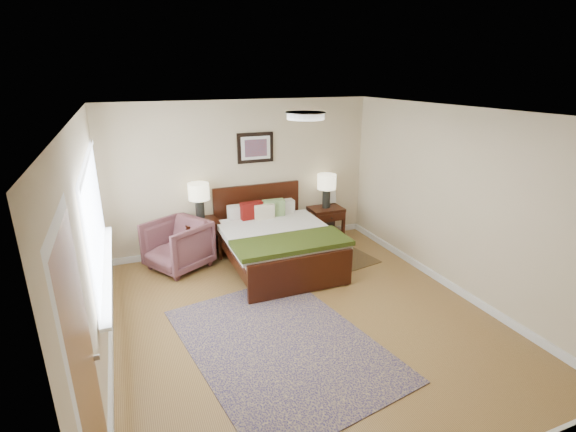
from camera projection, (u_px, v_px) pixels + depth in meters
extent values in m
plane|color=olive|center=(303.00, 316.00, 5.23)|extent=(5.00, 5.00, 0.00)
cube|color=#C9B592|center=(244.00, 176.00, 7.02)|extent=(4.50, 0.04, 2.50)
cube|color=#C9B592|center=(465.00, 348.00, 2.63)|extent=(4.50, 0.04, 2.50)
cube|color=#C9B592|center=(92.00, 252.00, 4.03)|extent=(0.04, 5.00, 2.50)
cube|color=#C9B592|center=(456.00, 202.00, 5.62)|extent=(0.04, 5.00, 2.50)
cube|color=white|center=(306.00, 112.00, 4.42)|extent=(4.50, 5.00, 0.02)
cube|color=silver|center=(94.00, 216.00, 4.60)|extent=(0.02, 2.72, 1.32)
cube|color=silver|center=(96.00, 216.00, 4.60)|extent=(0.01, 2.60, 1.20)
cube|color=silver|center=(107.00, 267.00, 4.82)|extent=(0.10, 2.72, 0.04)
cube|color=silver|center=(87.00, 384.00, 2.55)|extent=(0.01, 1.00, 2.18)
cube|color=brown|center=(89.00, 389.00, 2.56)|extent=(0.01, 0.90, 2.10)
cylinder|color=#999999|center=(97.00, 358.00, 2.92)|extent=(0.04, 0.04, 0.04)
cylinder|color=white|center=(305.00, 116.00, 4.43)|extent=(0.40, 0.40, 0.07)
cylinder|color=beige|center=(306.00, 113.00, 4.42)|extent=(0.44, 0.44, 0.01)
cube|color=black|center=(257.00, 214.00, 7.28)|extent=(1.53, 0.06, 1.07)
cube|color=black|center=(302.00, 275.00, 5.67)|extent=(1.53, 0.06, 0.54)
cube|color=black|center=(231.00, 255.00, 6.25)|extent=(0.06, 1.91, 0.17)
cube|color=black|center=(319.00, 241.00, 6.77)|extent=(0.06, 1.91, 0.17)
cube|color=beige|center=(277.00, 240.00, 6.47)|extent=(1.43, 1.89, 0.21)
cube|color=beige|center=(279.00, 234.00, 6.34)|extent=(1.61, 1.66, 0.10)
cube|color=#2B3E12|center=(292.00, 243.00, 5.88)|extent=(1.65, 0.70, 0.07)
cube|color=beige|center=(242.00, 212.00, 6.90)|extent=(0.48, 0.18, 0.25)
cube|color=beige|center=(280.00, 208.00, 7.14)|extent=(0.48, 0.18, 0.25)
cube|color=#590C0A|center=(252.00, 211.00, 6.83)|extent=(0.37, 0.17, 0.31)
cube|color=#6B884E|center=(274.00, 209.00, 6.96)|extent=(0.37, 0.16, 0.31)
cube|color=beige|center=(264.00, 212.00, 6.83)|extent=(0.33, 0.13, 0.27)
cube|color=black|center=(255.00, 148.00, 6.92)|extent=(0.62, 0.03, 0.50)
cube|color=silver|center=(256.00, 148.00, 6.90)|extent=(0.50, 0.01, 0.38)
cube|color=#A52D23|center=(256.00, 148.00, 6.89)|extent=(0.38, 0.01, 0.28)
cube|color=black|center=(201.00, 222.00, 6.73)|extent=(0.54, 0.48, 0.05)
cube|color=black|center=(190.00, 247.00, 6.57)|extent=(0.05, 0.05, 0.60)
cube|color=black|center=(219.00, 243.00, 6.74)|extent=(0.05, 0.05, 0.60)
cube|color=black|center=(185.00, 238.00, 6.94)|extent=(0.05, 0.05, 0.60)
cube|color=black|center=(214.00, 234.00, 7.11)|extent=(0.05, 0.05, 0.60)
cube|color=black|center=(204.00, 232.00, 6.57)|extent=(0.48, 0.03, 0.14)
cube|color=black|center=(326.00, 209.00, 7.55)|extent=(0.59, 0.44, 0.05)
cube|color=black|center=(317.00, 229.00, 7.38)|extent=(0.05, 0.05, 0.54)
cube|color=black|center=(343.00, 226.00, 7.57)|extent=(0.05, 0.05, 0.54)
cube|color=black|center=(308.00, 223.00, 7.72)|extent=(0.05, 0.05, 0.54)
cube|color=black|center=(333.00, 219.00, 7.91)|extent=(0.05, 0.05, 0.54)
cube|color=black|center=(331.00, 218.00, 7.40)|extent=(0.53, 0.03, 0.14)
cube|color=black|center=(325.00, 231.00, 7.69)|extent=(0.53, 0.38, 0.03)
cube|color=black|center=(325.00, 229.00, 7.68)|extent=(0.22, 0.28, 0.03)
cube|color=black|center=(325.00, 227.00, 7.67)|extent=(0.22, 0.28, 0.03)
cube|color=black|center=(325.00, 226.00, 7.65)|extent=(0.22, 0.28, 0.03)
cube|color=black|center=(325.00, 224.00, 7.64)|extent=(0.22, 0.28, 0.03)
cube|color=black|center=(326.00, 222.00, 7.63)|extent=(0.22, 0.28, 0.03)
cube|color=black|center=(326.00, 220.00, 7.62)|extent=(0.22, 0.28, 0.03)
cylinder|color=black|center=(200.00, 211.00, 6.67)|extent=(0.14, 0.14, 0.32)
cylinder|color=black|center=(199.00, 200.00, 6.61)|extent=(0.02, 0.02, 0.06)
cylinder|color=beige|center=(199.00, 191.00, 6.57)|extent=(0.33, 0.33, 0.26)
cylinder|color=black|center=(326.00, 199.00, 7.49)|extent=(0.14, 0.14, 0.32)
cylinder|color=black|center=(327.00, 189.00, 7.43)|extent=(0.02, 0.02, 0.06)
cylinder|color=beige|center=(327.00, 182.00, 7.39)|extent=(0.33, 0.33, 0.26)
imported|color=brown|center=(178.00, 245.00, 6.42)|extent=(1.14, 1.13, 0.77)
cube|color=#0E0D43|center=(280.00, 343.00, 4.70)|extent=(2.29, 2.92, 0.01)
cube|color=black|center=(343.00, 255.00, 6.98)|extent=(0.90, 1.19, 0.01)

